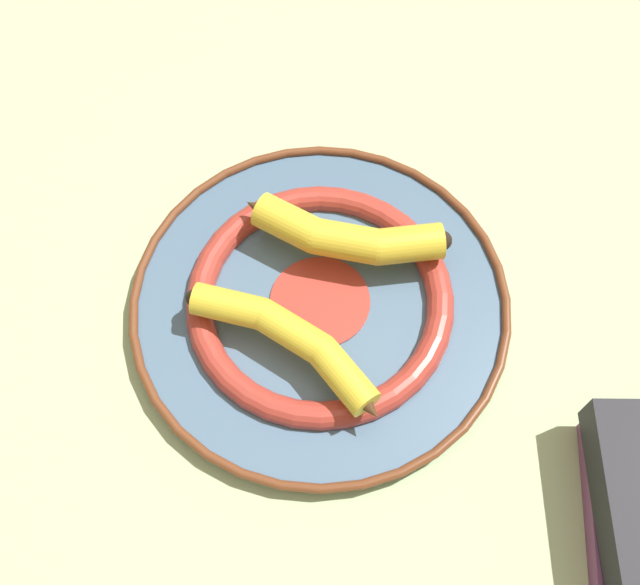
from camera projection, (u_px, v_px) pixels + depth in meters
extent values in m
plane|color=#B2C693|center=(353.00, 285.00, 0.76)|extent=(2.80, 2.80, 0.00)
cylinder|color=slate|center=(320.00, 305.00, 0.74)|extent=(0.36, 0.36, 0.01)
torus|color=#AD382D|center=(320.00, 300.00, 0.73)|extent=(0.26, 0.26, 0.03)
cylinder|color=#AD382D|center=(320.00, 301.00, 0.73)|extent=(0.10, 0.10, 0.00)
torus|color=brown|center=(320.00, 301.00, 0.73)|extent=(0.37, 0.37, 0.01)
cylinder|color=yellow|center=(287.00, 222.00, 0.73)|extent=(0.05, 0.07, 0.04)
cylinder|color=yellow|center=(346.00, 242.00, 0.72)|extent=(0.04, 0.06, 0.04)
cylinder|color=yellow|center=(410.00, 244.00, 0.72)|extent=(0.05, 0.07, 0.04)
sphere|color=yellow|center=(315.00, 236.00, 0.72)|extent=(0.04, 0.04, 0.04)
sphere|color=yellow|center=(378.00, 247.00, 0.72)|extent=(0.04, 0.04, 0.04)
cone|color=#472D19|center=(260.00, 209.00, 0.74)|extent=(0.04, 0.04, 0.03)
sphere|color=black|center=(442.00, 241.00, 0.72)|extent=(0.02, 0.02, 0.02)
cylinder|color=yellow|center=(344.00, 377.00, 0.66)|extent=(0.07, 0.07, 0.03)
cylinder|color=yellow|center=(292.00, 332.00, 0.68)|extent=(0.05, 0.07, 0.03)
cylinder|color=yellow|center=(228.00, 306.00, 0.69)|extent=(0.03, 0.07, 0.03)
sphere|color=yellow|center=(322.00, 350.00, 0.67)|extent=(0.03, 0.03, 0.03)
sphere|color=yellow|center=(262.00, 314.00, 0.69)|extent=(0.03, 0.03, 0.03)
cone|color=#472D19|center=(368.00, 406.00, 0.65)|extent=(0.04, 0.04, 0.02)
sphere|color=black|center=(195.00, 298.00, 0.70)|extent=(0.02, 0.02, 0.02)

